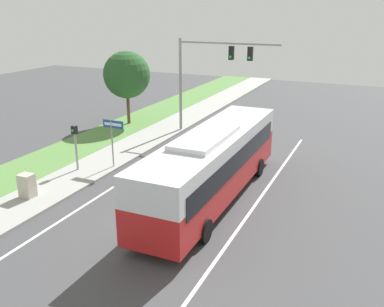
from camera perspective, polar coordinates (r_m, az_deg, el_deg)
ground_plane at (r=18.39m, az=-5.87°, el=-9.38°), size 80.00×80.00×0.00m
sidewalk at (r=21.87m, az=-20.17°, el=-5.56°), size 2.80×80.00×0.12m
lane_divider_near at (r=20.27m, az=-14.80°, el=-7.13°), size 0.14×30.00×0.01m
lane_divider_far at (r=17.06m, az=4.91°, el=-11.74°), size 0.14×30.00×0.01m
bus at (r=19.89m, az=2.78°, el=-1.02°), size 2.70×12.33×3.44m
signal_gantry at (r=30.06m, az=2.25°, el=11.48°), size 7.21×0.41×6.69m
pedestrian_signal at (r=24.19m, az=-15.31°, el=1.72°), size 0.28×0.34×2.63m
street_sign at (r=24.14m, az=-10.54°, el=2.54°), size 1.30×0.08×2.87m
utility_cabinet at (r=21.75m, az=-21.14°, el=-4.01°), size 0.67×0.57×1.14m
roadside_tree at (r=33.23m, az=-8.70°, el=10.33°), size 3.55×3.55×5.55m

